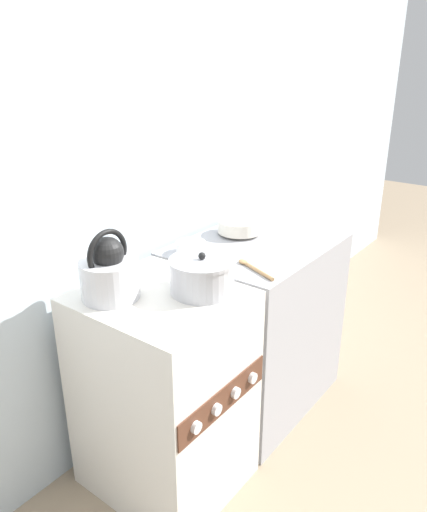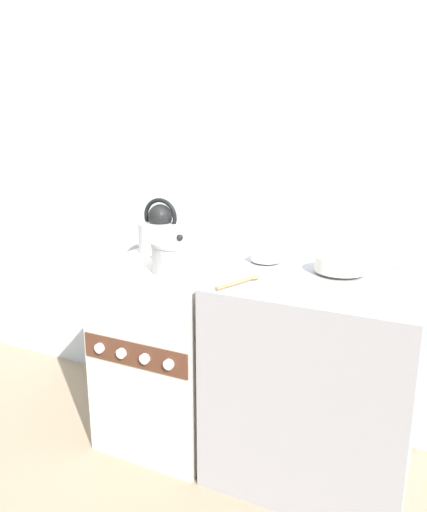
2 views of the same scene
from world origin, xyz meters
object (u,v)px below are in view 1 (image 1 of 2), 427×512
stove (164,392)px  cooking_pot (202,276)px  small_ceramic_bowl (191,247)px  enamel_bowl (239,226)px  kettle (110,272)px

stove → cooking_pot: bearing=-41.5°
stove → small_ceramic_bowl: bearing=24.5°
stove → enamel_bowl: bearing=11.6°
cooking_pot → enamel_bowl: cooking_pot is taller
cooking_pot → stove: bearing=138.5°
stove → enamel_bowl: enamel_bowl is taller
stove → kettle: 0.56m
kettle → enamel_bowl: size_ratio=1.25×
kettle → small_ceramic_bowl: (0.52, 0.05, -0.07)m
cooking_pot → small_ceramic_bowl: 0.40m
cooking_pot → enamel_bowl: (0.62, 0.26, -0.03)m
cooking_pot → kettle: bearing=135.0°
stove → cooking_pot: 0.53m
kettle → small_ceramic_bowl: 0.53m
enamel_bowl → small_ceramic_bowl: enamel_bowl is taller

